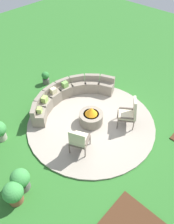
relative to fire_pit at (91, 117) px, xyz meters
name	(u,v)px	position (x,y,z in m)	size (l,w,h in m)	color
ground_plane	(91,123)	(0.00, 0.00, -0.34)	(24.00, 24.00, 0.00)	#2D6B28
patio_circle	(91,123)	(0.00, 0.00, -0.31)	(4.64, 4.64, 0.06)	#9E9384
fire_pit	(91,117)	(0.00, 0.00, 0.00)	(0.86, 0.86, 0.71)	gray
curved_stone_bench	(69,94)	(0.32, 1.49, 0.03)	(3.65, 1.75, 0.72)	gray
lounge_chair_front_left	(79,139)	(-1.19, -0.56, 0.28)	(0.78, 0.77, 1.10)	brown
lounge_chair_front_right	(129,113)	(0.84, -1.03, 0.30)	(0.80, 0.84, 1.18)	brown
potted_plant_2	(13,193)	(-3.53, -0.43, 0.07)	(0.56, 0.56, 0.74)	brown
potted_plant_3	(46,77)	(0.47, 3.11, -0.02)	(0.33, 0.33, 0.59)	#605B56
potted_plant_4	(21,180)	(-3.18, -0.25, 0.08)	(0.54, 0.54, 0.77)	#605B56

